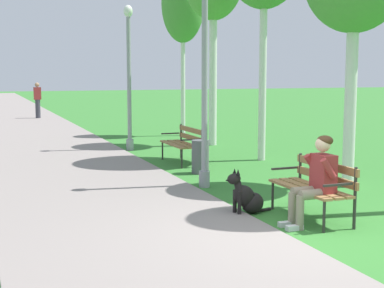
# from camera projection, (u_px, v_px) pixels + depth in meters

# --- Properties ---
(ground_plane) EXTENTS (120.00, 120.00, 0.00)m
(ground_plane) POSITION_uv_depth(u_px,v_px,m) (306.00, 238.00, 7.21)
(ground_plane) COLOR #33752D
(paved_path) EXTENTS (3.51, 60.00, 0.04)m
(paved_path) POSITION_uv_depth(u_px,v_px,m) (17.00, 113.00, 28.74)
(paved_path) COLOR gray
(paved_path) RESTS_ON ground
(park_bench_near) EXTENTS (0.55, 1.50, 0.85)m
(park_bench_near) POSITION_uv_depth(u_px,v_px,m) (315.00, 183.00, 8.11)
(park_bench_near) COLOR olive
(park_bench_near) RESTS_ON ground
(park_bench_mid) EXTENTS (0.55, 1.50, 0.85)m
(park_bench_mid) POSITION_uv_depth(u_px,v_px,m) (184.00, 141.00, 13.08)
(park_bench_mid) COLOR olive
(park_bench_mid) RESTS_ON ground
(person_seated_on_near_bench) EXTENTS (0.74, 0.49, 1.25)m
(person_seated_on_near_bench) POSITION_uv_depth(u_px,v_px,m) (316.00, 177.00, 7.69)
(person_seated_on_near_bench) COLOR gray
(person_seated_on_near_bench) RESTS_ON ground
(dog_black) EXTENTS (0.83, 0.34, 0.71)m
(dog_black) POSITION_uv_depth(u_px,v_px,m) (247.00, 197.00, 8.36)
(dog_black) COLOR black
(dog_black) RESTS_ON ground
(lamp_post_near) EXTENTS (0.24, 0.24, 3.91)m
(lamp_post_near) POSITION_uv_depth(u_px,v_px,m) (205.00, 77.00, 10.14)
(lamp_post_near) COLOR gray
(lamp_post_near) RESTS_ON ground
(lamp_post_mid) EXTENTS (0.24, 0.24, 3.87)m
(lamp_post_mid) POSITION_uv_depth(u_px,v_px,m) (129.00, 76.00, 15.06)
(lamp_post_mid) COLOR gray
(lamp_post_mid) RESTS_ON ground
(birch_tree_fifth) EXTENTS (1.41, 1.25, 5.58)m
(birch_tree_fifth) POSITION_uv_depth(u_px,v_px,m) (183.00, 5.00, 18.36)
(birch_tree_fifth) COLOR silver
(birch_tree_fifth) RESTS_ON ground
(litter_bin) EXTENTS (0.36, 0.36, 0.70)m
(litter_bin) POSITION_uv_depth(u_px,v_px,m) (200.00, 157.00, 11.77)
(litter_bin) COLOR #515156
(litter_bin) RESTS_ON ground
(pedestrian_distant) EXTENTS (0.32, 0.22, 1.65)m
(pedestrian_distant) POSITION_uv_depth(u_px,v_px,m) (38.00, 100.00, 25.55)
(pedestrian_distant) COLOR #383842
(pedestrian_distant) RESTS_ON ground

